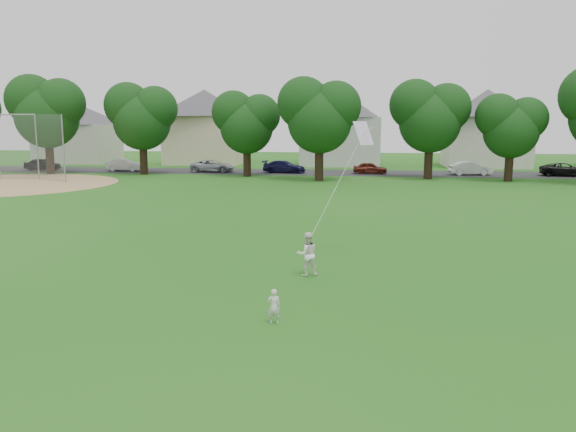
# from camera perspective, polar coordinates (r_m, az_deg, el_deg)

# --- Properties ---
(ground) EXTENTS (160.00, 160.00, 0.00)m
(ground) POSITION_cam_1_polar(r_m,az_deg,el_deg) (14.22, -3.31, -10.46)
(ground) COLOR #1A5713
(ground) RESTS_ON ground
(street) EXTENTS (90.00, 7.00, 0.01)m
(street) POSITION_cam_1_polar(r_m,az_deg,el_deg) (55.40, 4.92, 4.42)
(street) COLOR #2D2D30
(street) RESTS_ON ground
(dirt_infield) EXTENTS (18.00, 18.00, 0.02)m
(dirt_infield) POSITION_cam_1_polar(r_m,az_deg,el_deg) (50.31, -27.09, 2.91)
(dirt_infield) COLOR #9E7F51
(dirt_infield) RESTS_ON ground
(toddler) EXTENTS (0.33, 0.23, 0.87)m
(toddler) POSITION_cam_1_polar(r_m,az_deg,el_deg) (13.80, -1.43, -9.16)
(toddler) COLOR silver
(toddler) RESTS_ON ground
(older_boy) EXTENTS (0.84, 0.76, 1.42)m
(older_boy) POSITION_cam_1_polar(r_m,az_deg,el_deg) (17.91, 1.96, -3.89)
(older_boy) COLOR white
(older_boy) RESTS_ON ground
(kite) EXTENTS (1.29, 1.69, 4.57)m
(kite) POSITION_cam_1_polar(r_m,az_deg,el_deg) (18.71, 4.95, 3.01)
(kite) COLOR white
(kite) RESTS_ON ground
(tree_row) EXTENTS (82.46, 9.16, 9.57)m
(tree_row) POSITION_cam_1_polar(r_m,az_deg,el_deg) (49.10, 6.86, 10.60)
(tree_row) COLOR black
(tree_row) RESTS_ON ground
(parked_cars) EXTENTS (55.30, 2.56, 1.27)m
(parked_cars) POSITION_cam_1_polar(r_m,az_deg,el_deg) (54.58, 1.68, 5.01)
(parked_cars) COLOR black
(parked_cars) RESTS_ON ground
(house_row) EXTENTS (76.71, 13.13, 10.28)m
(house_row) POSITION_cam_1_polar(r_m,az_deg,el_deg) (65.13, 7.43, 9.55)
(house_row) COLOR beige
(house_row) RESTS_ON ground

